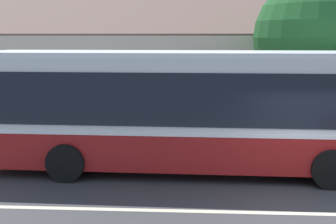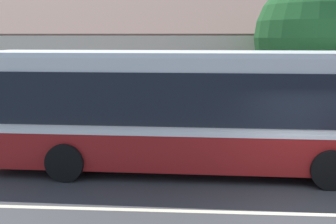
# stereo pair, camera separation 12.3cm
# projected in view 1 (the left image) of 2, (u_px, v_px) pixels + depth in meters

# --- Properties ---
(ground_plane) EXTENTS (300.00, 300.00, 0.00)m
(ground_plane) POSITION_uv_depth(u_px,v_px,m) (320.00, 214.00, 8.88)
(ground_plane) COLOR #38383A
(sidewalk_far) EXTENTS (60.00, 3.00, 0.15)m
(sidewalk_far) POSITION_uv_depth(u_px,v_px,m) (269.00, 141.00, 14.76)
(sidewalk_far) COLOR #ADAAA3
(sidewalk_far) RESTS_ON ground
(lane_divider_stripe) EXTENTS (60.00, 0.16, 0.01)m
(lane_divider_stripe) POSITION_uv_depth(u_px,v_px,m) (320.00, 214.00, 8.88)
(lane_divider_stripe) COLOR beige
(lane_divider_stripe) RESTS_ON ground
(community_building) EXTENTS (28.42, 10.68, 6.73)m
(community_building) POSITION_uv_depth(u_px,v_px,m) (224.00, 69.00, 22.32)
(community_building) COLOR beige
(community_building) RESTS_ON ground
(transit_bus) EXTENTS (11.53, 2.96, 3.30)m
(transit_bus) POSITION_uv_depth(u_px,v_px,m) (190.00, 108.00, 11.57)
(transit_bus) COLOR maroon
(transit_bus) RESTS_ON ground
(street_tree_primary) EXTENTS (4.43, 4.43, 5.88)m
(street_tree_primary) POSITION_uv_depth(u_px,v_px,m) (320.00, 43.00, 14.85)
(street_tree_primary) COLOR #4C3828
(street_tree_primary) RESTS_ON ground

